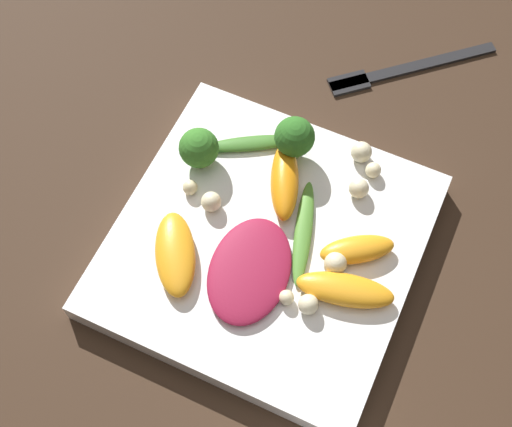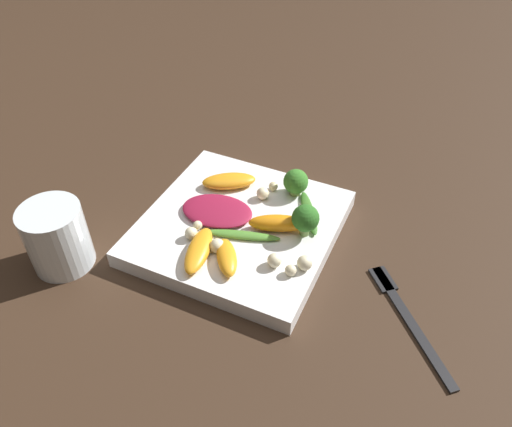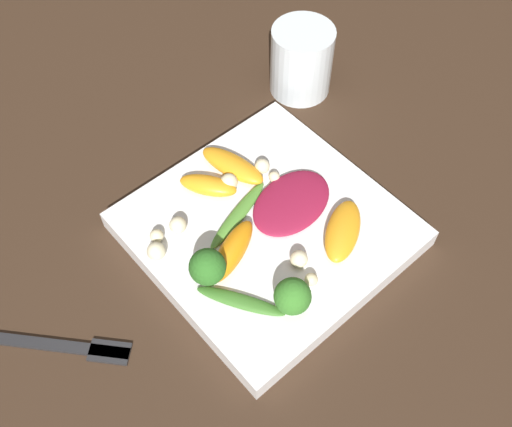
# 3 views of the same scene
# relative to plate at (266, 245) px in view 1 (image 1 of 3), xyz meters

# --- Properties ---
(ground_plane) EXTENTS (2.40, 2.40, 0.00)m
(ground_plane) POSITION_rel_plate_xyz_m (0.00, 0.00, -0.01)
(ground_plane) COLOR #382619
(plate) EXTENTS (0.24, 0.24, 0.02)m
(plate) POSITION_rel_plate_xyz_m (0.00, 0.00, 0.00)
(plate) COLOR white
(plate) RESTS_ON ground_plane
(fork) EXTENTS (0.14, 0.13, 0.01)m
(fork) POSITION_rel_plate_xyz_m (-0.04, -0.22, -0.01)
(fork) COLOR #262628
(fork) RESTS_ON ground_plane
(radicchio_leaf_0) EXTENTS (0.08, 0.10, 0.01)m
(radicchio_leaf_0) POSITION_rel_plate_xyz_m (-0.00, 0.03, 0.02)
(radicchio_leaf_0) COLOR maroon
(radicchio_leaf_0) RESTS_ON plate
(orange_segment_0) EXTENTS (0.07, 0.08, 0.02)m
(orange_segment_0) POSITION_rel_plate_xyz_m (0.06, 0.05, 0.02)
(orange_segment_0) COLOR orange
(orange_segment_0) RESTS_ON plate
(orange_segment_1) EXTENTS (0.05, 0.08, 0.02)m
(orange_segment_1) POSITION_rel_plate_xyz_m (0.01, -0.05, 0.02)
(orange_segment_1) COLOR orange
(orange_segment_1) RESTS_ON plate
(orange_segment_2) EXTENTS (0.08, 0.04, 0.02)m
(orange_segment_2) POSITION_rel_plate_xyz_m (-0.07, 0.02, 0.02)
(orange_segment_2) COLOR orange
(orange_segment_2) RESTS_ON plate
(orange_segment_3) EXTENTS (0.06, 0.05, 0.02)m
(orange_segment_3) POSITION_rel_plate_xyz_m (-0.07, -0.02, 0.02)
(orange_segment_3) COLOR orange
(orange_segment_3) RESTS_ON plate
(broccoli_floret_0) EXTENTS (0.03, 0.03, 0.04)m
(broccoli_floret_0) POSITION_rel_plate_xyz_m (0.08, -0.04, 0.03)
(broccoli_floret_0) COLOR #84AD5B
(broccoli_floret_0) RESTS_ON plate
(broccoli_floret_1) EXTENTS (0.03, 0.03, 0.04)m
(broccoli_floret_1) POSITION_rel_plate_xyz_m (0.01, -0.08, 0.04)
(broccoli_floret_1) COLOR #7A9E51
(broccoli_floret_1) RESTS_ON plate
(arugula_sprig_0) EXTENTS (0.04, 0.10, 0.01)m
(arugula_sprig_0) POSITION_rel_plate_xyz_m (-0.03, -0.02, 0.02)
(arugula_sprig_0) COLOR #518E33
(arugula_sprig_0) RESTS_ON plate
(arugula_sprig_1) EXTENTS (0.08, 0.06, 0.01)m
(arugula_sprig_1) POSITION_rel_plate_xyz_m (0.05, -0.08, 0.01)
(arugula_sprig_1) COLOR #3D7528
(arugula_sprig_1) RESTS_ON plate
(macadamia_nut_0) EXTENTS (0.02, 0.02, 0.02)m
(macadamia_nut_0) POSITION_rel_plate_xyz_m (-0.04, -0.11, 0.02)
(macadamia_nut_0) COLOR beige
(macadamia_nut_0) RESTS_ON plate
(macadamia_nut_1) EXTENTS (0.02, 0.02, 0.02)m
(macadamia_nut_1) POSITION_rel_plate_xyz_m (0.05, -0.01, 0.02)
(macadamia_nut_1) COLOR beige
(macadamia_nut_1) RESTS_ON plate
(macadamia_nut_2) EXTENTS (0.02, 0.02, 0.02)m
(macadamia_nut_2) POSITION_rel_plate_xyz_m (-0.06, -0.00, 0.02)
(macadamia_nut_2) COLOR beige
(macadamia_nut_2) RESTS_ON plate
(macadamia_nut_3) EXTENTS (0.02, 0.02, 0.02)m
(macadamia_nut_3) POSITION_rel_plate_xyz_m (-0.05, -0.07, 0.02)
(macadamia_nut_3) COLOR beige
(macadamia_nut_3) RESTS_ON plate
(macadamia_nut_4) EXTENTS (0.01, 0.01, 0.01)m
(macadamia_nut_4) POSITION_rel_plate_xyz_m (-0.06, -0.09, 0.02)
(macadamia_nut_4) COLOR beige
(macadamia_nut_4) RESTS_ON plate
(macadamia_nut_5) EXTENTS (0.01, 0.01, 0.01)m
(macadamia_nut_5) POSITION_rel_plate_xyz_m (0.08, -0.01, 0.02)
(macadamia_nut_5) COLOR beige
(macadamia_nut_5) RESTS_ON plate
(macadamia_nut_6) EXTENTS (0.01, 0.01, 0.01)m
(macadamia_nut_6) POSITION_rel_plate_xyz_m (-0.04, 0.04, 0.02)
(macadamia_nut_6) COLOR beige
(macadamia_nut_6) RESTS_ON plate
(macadamia_nut_7) EXTENTS (0.02, 0.02, 0.02)m
(macadamia_nut_7) POSITION_rel_plate_xyz_m (-0.05, 0.04, 0.02)
(macadamia_nut_7) COLOR beige
(macadamia_nut_7) RESTS_ON plate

